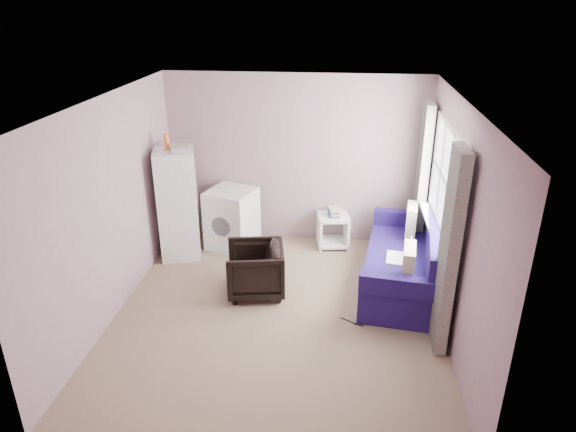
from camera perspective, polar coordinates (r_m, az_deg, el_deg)
name	(u,v)px	position (r m, az deg, el deg)	size (l,w,h in m)	color
room	(279,216)	(5.61, -0.98, -0.01)	(3.84, 4.24, 2.54)	#977D63
armchair	(255,267)	(6.44, -3.68, -5.72)	(0.69, 0.64, 0.71)	black
fridge	(178,204)	(7.33, -12.15, 1.35)	(0.67, 0.67, 1.78)	white
washing_machine	(232,218)	(7.59, -6.26, -0.18)	(0.79, 0.79, 0.89)	white
side_table	(333,228)	(7.66, 5.03, -1.35)	(0.51, 0.51, 0.61)	white
sofa	(408,263)	(6.73, 13.22, -5.14)	(1.19, 2.16, 0.92)	navy
window_dressing	(433,211)	(6.36, 15.83, 0.55)	(0.17, 2.62, 2.18)	white
floor_cables	(359,323)	(6.08, 7.94, -11.74)	(0.46, 0.16, 0.01)	black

